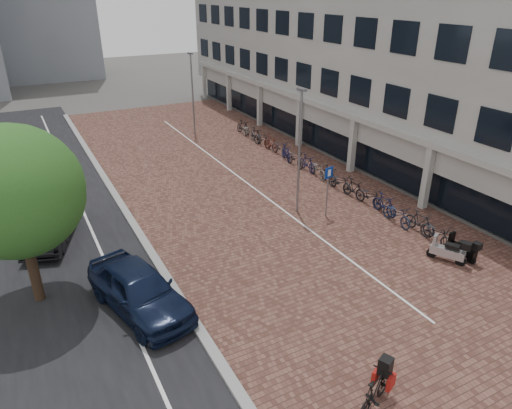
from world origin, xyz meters
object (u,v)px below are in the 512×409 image
Objects in this scene: scooter_mid at (462,248)px; parking_sign at (328,184)px; car_navy at (139,290)px; car_dark at (51,225)px; scooter_front at (448,250)px; hero_bike at (375,392)px.

scooter_mid is 0.58× the size of parking_sign.
car_navy is 1.07× the size of car_dark.
parking_sign is at bearing 108.55° from scooter_mid.
scooter_mid is at bearing -27.15° from car_navy.
car_dark is at bearing 118.42° from scooter_front.
hero_bike reaches higher than scooter_mid.
car_navy reaches higher than car_dark.
car_dark is 13.08m from parking_sign.
parking_sign is (-1.99, 5.85, 1.24)m from scooter_front.
car_navy is 3.28× the size of scooter_mid.
parking_sign is (12.43, -3.91, 1.04)m from car_dark.
scooter_front is at bearing -83.95° from hero_bike.
scooter_mid is (15.16, -9.84, -0.24)m from car_dark.
scooter_mid is at bearing -34.50° from scooter_front.
car_navy is 13.29m from scooter_mid.
hero_bike is (6.66, -14.16, -0.16)m from car_dark.
car_navy is at bearing 8.06° from hero_bike.
car_navy reaches higher than hero_bike.
hero_bike is 8.93m from scooter_front.
scooter_front reaches higher than scooter_mid.
hero_bike reaches higher than scooter_front.
hero_bike is 11.83m from parking_sign.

